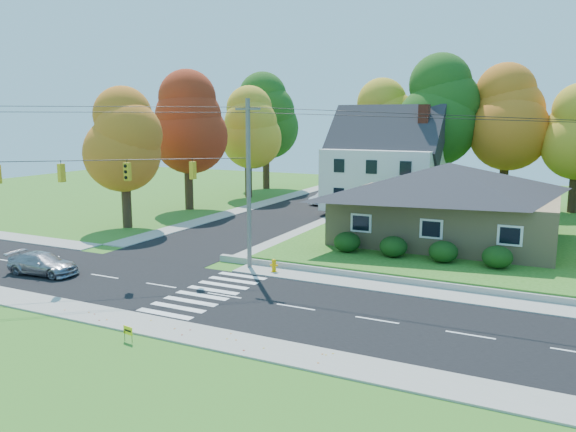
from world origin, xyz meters
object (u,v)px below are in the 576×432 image
ranch_house (447,201)px  silver_sedan (43,264)px  fire_hydrant (274,266)px  white_car (325,198)px

ranch_house → silver_sedan: (-19.49, -17.19, -2.62)m
silver_sedan → fire_hydrant: silver_sedan is taller
silver_sedan → white_car: bearing=-13.1°
ranch_house → white_car: bearing=135.6°
ranch_house → fire_hydrant: 13.79m
white_car → fire_hydrant: (7.39, -25.87, -0.28)m
silver_sedan → ranch_house: bearing=-53.9°
white_car → fire_hydrant: size_ratio=4.83×
white_car → fire_hydrant: bearing=-58.9°
silver_sedan → white_car: size_ratio=1.08×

